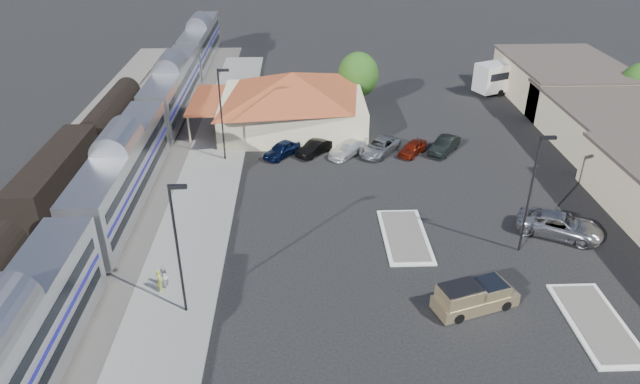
{
  "coord_description": "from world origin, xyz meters",
  "views": [
    {
      "loc": [
        -3.7,
        -33.81,
        23.55
      ],
      "look_at": [
        -2.32,
        4.2,
        2.8
      ],
      "focal_mm": 32.0,
      "sensor_mm": 36.0,
      "label": 1
    }
  ],
  "objects_px": {
    "suv": "(560,225)",
    "coach_bus": "(518,72)",
    "pickup_truck": "(476,296)",
    "station_depot": "(292,100)"
  },
  "relations": [
    {
      "from": "suv",
      "to": "coach_bus",
      "type": "xyz_separation_m",
      "value": [
        8.34,
        34.09,
        1.4
      ]
    },
    {
      "from": "pickup_truck",
      "to": "station_depot",
      "type": "bearing_deg",
      "value": 2.82
    },
    {
      "from": "pickup_truck",
      "to": "suv",
      "type": "distance_m",
      "value": 11.85
    },
    {
      "from": "coach_bus",
      "to": "station_depot",
      "type": "bearing_deg",
      "value": 88.54
    },
    {
      "from": "station_depot",
      "to": "coach_bus",
      "type": "bearing_deg",
      "value": 22.79
    },
    {
      "from": "pickup_truck",
      "to": "coach_bus",
      "type": "xyz_separation_m",
      "value": [
        17.0,
        42.18,
        1.39
      ]
    },
    {
      "from": "station_depot",
      "to": "coach_bus",
      "type": "relative_size",
      "value": 1.5
    },
    {
      "from": "suv",
      "to": "coach_bus",
      "type": "height_order",
      "value": "coach_bus"
    },
    {
      "from": "pickup_truck",
      "to": "suv",
      "type": "relative_size",
      "value": 0.91
    },
    {
      "from": "pickup_truck",
      "to": "suv",
      "type": "height_order",
      "value": "pickup_truck"
    }
  ]
}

